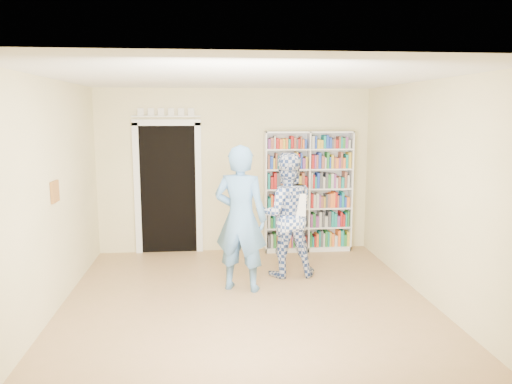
% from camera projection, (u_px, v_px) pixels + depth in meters
% --- Properties ---
extents(floor, '(5.00, 5.00, 0.00)m').
position_uv_depth(floor, '(248.00, 305.00, 6.04)').
color(floor, '#A07B4D').
rests_on(floor, ground).
extents(ceiling, '(5.00, 5.00, 0.00)m').
position_uv_depth(ceiling, '(247.00, 77.00, 5.61)').
color(ceiling, white).
rests_on(ceiling, wall_back).
extents(wall_back, '(4.50, 0.00, 4.50)m').
position_uv_depth(wall_back, '(235.00, 171.00, 8.28)').
color(wall_back, '#F7E5AA').
rests_on(wall_back, floor).
extents(wall_left, '(0.00, 5.00, 5.00)m').
position_uv_depth(wall_left, '(48.00, 199.00, 5.61)').
color(wall_left, '#F7E5AA').
rests_on(wall_left, floor).
extents(wall_right, '(0.00, 5.00, 5.00)m').
position_uv_depth(wall_right, '(432.00, 192.00, 6.05)').
color(wall_right, '#F7E5AA').
rests_on(wall_right, floor).
extents(bookshelf, '(1.46, 0.27, 2.01)m').
position_uv_depth(bookshelf, '(308.00, 191.00, 8.30)').
color(bookshelf, white).
rests_on(bookshelf, floor).
extents(doorway, '(1.10, 0.08, 2.43)m').
position_uv_depth(doorway, '(168.00, 182.00, 8.18)').
color(doorway, black).
rests_on(doorway, floor).
extents(wall_art, '(0.03, 0.25, 0.25)m').
position_uv_depth(wall_art, '(55.00, 192.00, 5.80)').
color(wall_art, brown).
rests_on(wall_art, wall_left).
extents(man_blue, '(0.81, 0.67, 1.91)m').
position_uv_depth(man_blue, '(241.00, 218.00, 6.45)').
color(man_blue, '#5384B8').
rests_on(man_blue, floor).
extents(man_plaid, '(0.86, 0.67, 1.76)m').
position_uv_depth(man_plaid, '(286.00, 215.00, 7.04)').
color(man_plaid, navy).
rests_on(man_plaid, floor).
extents(paper_sheet, '(0.22, 0.04, 0.31)m').
position_uv_depth(paper_sheet, '(298.00, 205.00, 6.80)').
color(paper_sheet, white).
rests_on(paper_sheet, man_plaid).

